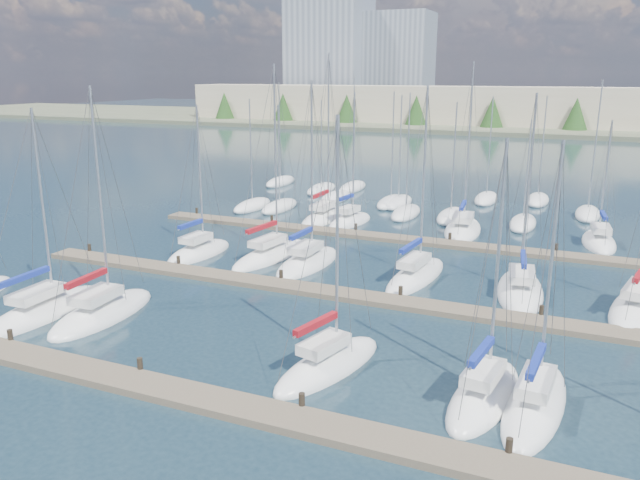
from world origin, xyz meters
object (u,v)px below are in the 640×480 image
at_px(sailboat_e, 484,395).
at_px(sailboat_o, 350,221).
at_px(sailboat_i, 272,255).
at_px(sailboat_b, 45,311).
at_px(sailboat_h, 199,252).
at_px(sailboat_l, 520,291).
at_px(sailboat_c, 103,313).
at_px(sailboat_n, 325,217).
at_px(sailboat_k, 416,276).
at_px(sailboat_q, 599,242).
at_px(sailboat_j, 308,262).
at_px(sailboat_d, 328,365).
at_px(sailboat_f, 535,404).
at_px(sailboat_m, 639,307).

height_order(sailboat_e, sailboat_o, sailboat_o).
bearing_deg(sailboat_o, sailboat_i, -88.33).
distance_m(sailboat_b, sailboat_h, 13.55).
bearing_deg(sailboat_l, sailboat_c, -154.92).
xyz_separation_m(sailboat_n, sailboat_k, (12.33, -13.75, -0.01)).
bearing_deg(sailboat_q, sailboat_j, -149.19).
bearing_deg(sailboat_n, sailboat_d, -65.75).
xyz_separation_m(sailboat_f, sailboat_j, (-16.55, 14.17, -0.00)).
bearing_deg(sailboat_m, sailboat_l, -168.78).
height_order(sailboat_n, sailboat_f, sailboat_n).
bearing_deg(sailboat_q, sailboat_f, -100.90).
bearing_deg(sailboat_n, sailboat_l, -35.29).
height_order(sailboat_n, sailboat_l, sailboat_n).
bearing_deg(sailboat_o, sailboat_b, -97.78).
bearing_deg(sailboat_f, sailboat_k, 125.94).
bearing_deg(sailboat_b, sailboat_d, -1.04).
height_order(sailboat_n, sailboat_o, sailboat_n).
bearing_deg(sailboat_e, sailboat_c, -175.23).
height_order(sailboat_c, sailboat_j, sailboat_j).
bearing_deg(sailboat_q, sailboat_n, 175.07).
relative_size(sailboat_n, sailboat_q, 1.50).
height_order(sailboat_c, sailboat_k, sailboat_c).
bearing_deg(sailboat_b, sailboat_l, 28.85).
distance_m(sailboat_m, sailboat_f, 14.52).
relative_size(sailboat_b, sailboat_l, 0.95).
height_order(sailboat_n, sailboat_q, sailboat_n).
relative_size(sailboat_q, sailboat_j, 0.78).
distance_m(sailboat_n, sailboat_h, 15.18).
bearing_deg(sailboat_i, sailboat_o, 90.46).
bearing_deg(sailboat_q, sailboat_c, -138.91).
height_order(sailboat_c, sailboat_b, sailboat_c).
bearing_deg(sailboat_c, sailboat_f, -5.07).
xyz_separation_m(sailboat_c, sailboat_n, (2.08, 27.08, 0.02)).
xyz_separation_m(sailboat_c, sailboat_i, (3.33, 13.97, 0.01)).
xyz_separation_m(sailboat_b, sailboat_h, (1.28, 13.49, 0.01)).
height_order(sailboat_d, sailboat_l, sailboat_l).
distance_m(sailboat_m, sailboat_q, 14.74).
xyz_separation_m(sailboat_o, sailboat_i, (-1.53, -12.33, -0.00)).
height_order(sailboat_o, sailboat_k, sailboat_k).
bearing_deg(sailboat_c, sailboat_j, 60.74).
bearing_deg(sailboat_l, sailboat_d, -123.20).
xyz_separation_m(sailboat_m, sailboat_j, (-21.08, 0.37, 0.01)).
xyz_separation_m(sailboat_d, sailboat_q, (11.45, 28.48, -0.01)).
height_order(sailboat_e, sailboat_i, sailboat_i).
distance_m(sailboat_q, sailboat_k, 18.05).
bearing_deg(sailboat_e, sailboat_q, 88.52).
xyz_separation_m(sailboat_m, sailboat_l, (-6.60, 0.17, 0.00)).
relative_size(sailboat_n, sailboat_j, 1.17).
height_order(sailboat_o, sailboat_h, sailboat_o).
bearing_deg(sailboat_o, sailboat_n, 173.04).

